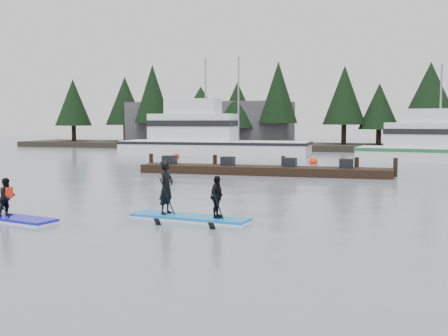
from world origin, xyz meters
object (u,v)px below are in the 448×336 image
(floating_dock, at_px, (263,170))
(paddleboard_solo, at_px, (8,209))
(fishing_boat_medium, at_px, (443,154))
(paddleboard_duo, at_px, (188,202))
(fishing_boat_large, at_px, (209,147))

(floating_dock, relative_size, paddleboard_solo, 3.94)
(fishing_boat_medium, bearing_deg, paddleboard_solo, -108.61)
(floating_dock, xyz_separation_m, paddleboard_duo, (1.30, -14.41, 0.32))
(paddleboard_solo, bearing_deg, fishing_boat_large, 110.31)
(fishing_boat_medium, relative_size, paddleboard_solo, 3.71)
(fishing_boat_large, distance_m, fishing_boat_medium, 19.01)
(paddleboard_duo, bearing_deg, fishing_boat_medium, 79.20)
(fishing_boat_medium, distance_m, paddleboard_solo, 32.69)
(fishing_boat_medium, bearing_deg, floating_dock, -120.21)
(fishing_boat_medium, xyz_separation_m, floating_dock, (-10.03, -13.48, -0.31))
(floating_dock, bearing_deg, fishing_boat_large, 116.93)
(paddleboard_duo, bearing_deg, floating_dock, 101.74)
(paddleboard_solo, bearing_deg, paddleboard_duo, 30.05)
(fishing_boat_medium, height_order, paddleboard_duo, fishing_boat_medium)
(paddleboard_duo, bearing_deg, fishing_boat_large, 114.98)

